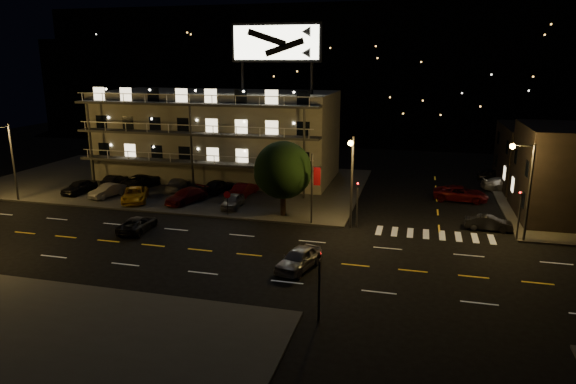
% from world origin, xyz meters
% --- Properties ---
extents(ground, '(140.00, 140.00, 0.00)m').
position_xyz_m(ground, '(0.00, 0.00, 0.00)').
color(ground, black).
rests_on(ground, ground).
extents(curb_nw, '(44.00, 24.00, 0.15)m').
position_xyz_m(curb_nw, '(-14.00, 20.00, 0.07)').
color(curb_nw, '#3B3B38').
rests_on(curb_nw, ground).
extents(motel, '(28.00, 13.80, 18.10)m').
position_xyz_m(motel, '(-9.94, 23.88, 5.34)').
color(motel, gray).
rests_on(motel, ground).
extents(side_bldg_back, '(14.06, 12.00, 7.00)m').
position_xyz_m(side_bldg_back, '(29.99, 28.00, 3.50)').
color(side_bldg_back, black).
rests_on(side_bldg_back, ground).
extents(hill_backdrop, '(120.00, 25.00, 24.00)m').
position_xyz_m(hill_backdrop, '(-5.94, 68.78, 11.55)').
color(hill_backdrop, black).
rests_on(hill_backdrop, ground).
extents(streetlight_nw, '(0.44, 1.92, 8.00)m').
position_xyz_m(streetlight_nw, '(-26.00, 7.94, 4.96)').
color(streetlight_nw, '#2D2D30').
rests_on(streetlight_nw, ground).
extents(streetlight_nc, '(0.44, 1.92, 8.00)m').
position_xyz_m(streetlight_nc, '(8.50, 7.94, 4.96)').
color(streetlight_nc, '#2D2D30').
rests_on(streetlight_nc, ground).
extents(streetlight_ne, '(1.92, 0.44, 8.00)m').
position_xyz_m(streetlight_ne, '(22.14, 8.30, 4.96)').
color(streetlight_ne, '#2D2D30').
rests_on(streetlight_ne, ground).
extents(signal_nw, '(0.20, 0.27, 4.60)m').
position_xyz_m(signal_nw, '(9.00, 8.50, 2.57)').
color(signal_nw, '#2D2D30').
rests_on(signal_nw, ground).
extents(signal_sw, '(0.20, 0.27, 4.60)m').
position_xyz_m(signal_sw, '(9.00, -8.50, 2.57)').
color(signal_sw, '#2D2D30').
rests_on(signal_sw, ground).
extents(signal_ne, '(0.27, 0.20, 4.60)m').
position_xyz_m(signal_ne, '(22.00, 8.50, 2.57)').
color(signal_ne, '#2D2D30').
rests_on(signal_ne, ground).
extents(banner_north, '(0.83, 0.16, 6.40)m').
position_xyz_m(banner_north, '(5.09, 8.40, 3.43)').
color(banner_north, '#2D2D30').
rests_on(banner_north, ground).
extents(stop_sign, '(0.91, 0.11, 2.61)m').
position_xyz_m(stop_sign, '(-3.00, 8.57, 1.71)').
color(stop_sign, '#2D2D30').
rests_on(stop_sign, ground).
extents(tree, '(5.52, 5.32, 6.95)m').
position_xyz_m(tree, '(1.91, 10.02, 4.28)').
color(tree, black).
rests_on(tree, curb_nw).
extents(lot_car_0, '(2.28, 4.43, 1.44)m').
position_xyz_m(lot_car_0, '(-21.51, 12.18, 0.87)').
color(lot_car_0, black).
rests_on(lot_car_0, curb_nw).
extents(lot_car_1, '(2.49, 4.32, 1.35)m').
position_xyz_m(lot_car_1, '(-17.68, 11.64, 0.82)').
color(lot_car_1, gray).
rests_on(lot_car_1, curb_nw).
extents(lot_car_2, '(4.21, 5.57, 1.41)m').
position_xyz_m(lot_car_2, '(-13.93, 10.80, 0.85)').
color(lot_car_2, '#C68D12').
rests_on(lot_car_2, curb_nw).
extents(lot_car_3, '(3.60, 5.29, 1.42)m').
position_xyz_m(lot_car_3, '(-8.66, 11.70, 0.86)').
color(lot_car_3, '#560C0F').
rests_on(lot_car_3, curb_nw).
extents(lot_car_4, '(1.66, 3.86, 1.30)m').
position_xyz_m(lot_car_4, '(-3.50, 11.28, 0.80)').
color(lot_car_4, gray).
rests_on(lot_car_4, curb_nw).
extents(lot_car_5, '(1.51, 3.93, 1.28)m').
position_xyz_m(lot_car_5, '(-19.71, 16.17, 0.79)').
color(lot_car_5, black).
rests_on(lot_car_5, curb_nw).
extents(lot_car_6, '(3.13, 5.58, 1.47)m').
position_xyz_m(lot_car_6, '(-16.36, 16.46, 0.89)').
color(lot_car_6, black).
rests_on(lot_car_6, curb_nw).
extents(lot_car_7, '(2.68, 4.83, 1.32)m').
position_xyz_m(lot_car_7, '(-11.89, 16.19, 0.81)').
color(lot_car_7, gray).
rests_on(lot_car_7, curb_nw).
extents(lot_car_8, '(2.51, 4.56, 1.47)m').
position_xyz_m(lot_car_8, '(-7.13, 16.32, 0.88)').
color(lot_car_8, black).
rests_on(lot_car_8, curb_nw).
extents(lot_car_9, '(1.92, 4.31, 1.38)m').
position_xyz_m(lot_car_9, '(-3.88, 15.95, 0.84)').
color(lot_car_9, '#560C0F').
rests_on(lot_car_9, curb_nw).
extents(side_car_0, '(3.97, 1.55, 1.29)m').
position_xyz_m(side_car_0, '(20.05, 10.66, 0.64)').
color(side_car_0, black).
rests_on(side_car_0, ground).
extents(side_car_1, '(5.64, 2.85, 1.53)m').
position_xyz_m(side_car_1, '(18.35, 19.92, 0.76)').
color(side_car_1, '#560C0F').
rests_on(side_car_1, ground).
extents(side_car_2, '(5.27, 2.86, 1.45)m').
position_xyz_m(side_car_2, '(23.34, 25.59, 0.72)').
color(side_car_2, gray).
rests_on(side_car_2, ground).
extents(side_car_3, '(3.90, 1.71, 1.31)m').
position_xyz_m(side_car_3, '(22.84, 30.74, 0.65)').
color(side_car_3, black).
rests_on(side_car_3, ground).
extents(road_car_east, '(2.93, 4.80, 1.53)m').
position_xyz_m(road_car_east, '(6.22, -1.62, 0.76)').
color(road_car_east, gray).
rests_on(road_car_east, ground).
extents(road_car_west, '(2.29, 4.58, 1.25)m').
position_xyz_m(road_car_west, '(-8.99, 2.86, 0.62)').
color(road_car_west, black).
rests_on(road_car_west, ground).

